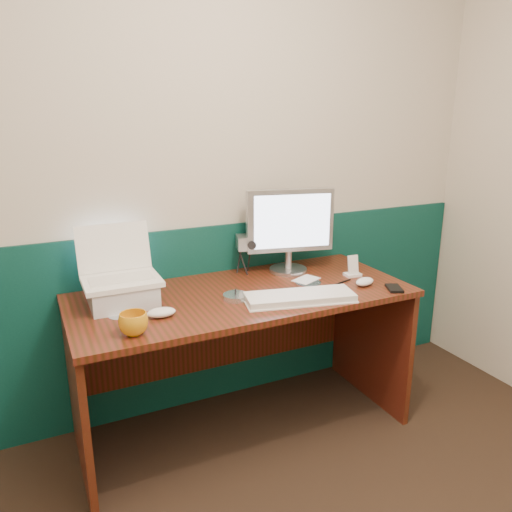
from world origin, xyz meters
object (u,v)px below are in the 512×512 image
desk (243,363)px  camcorder (244,253)px  mug (133,324)px  monitor (289,230)px  laptop (119,254)px  keyboard (300,298)px

desk → camcorder: bearing=64.7°
mug → monitor: bearing=25.3°
laptop → keyboard: 0.82m
monitor → camcorder: bearing=173.9°
desk → camcorder: (0.13, 0.27, 0.48)m
keyboard → camcorder: size_ratio=2.28×
mug → camcorder: camcorder is taller
mug → camcorder: size_ratio=0.52×
monitor → keyboard: 0.48m
camcorder → keyboard: bearing=-66.9°
laptop → camcorder: 0.70m
desk → monitor: bearing=28.5°
laptop → mug: 0.38m
laptop → mug: laptop is taller
monitor → keyboard: monitor is taller
keyboard → mug: size_ratio=4.37×
laptop → desk: bearing=-9.0°
desk → monitor: (0.35, 0.19, 0.60)m
monitor → keyboard: bearing=-99.1°
mug → camcorder: bearing=36.4°
keyboard → laptop: bearing=170.6°
desk → mug: size_ratio=14.22×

